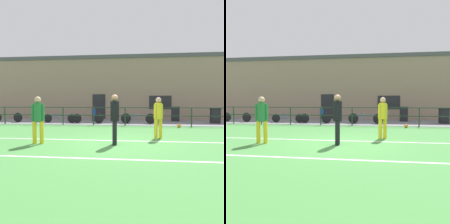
% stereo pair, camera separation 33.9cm
% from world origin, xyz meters
% --- Properties ---
extents(ground, '(60.00, 44.00, 0.04)m').
position_xyz_m(ground, '(0.00, 0.00, -0.02)').
color(ground, '#478C42').
extents(field_line_touchline, '(36.00, 0.11, 0.00)m').
position_xyz_m(field_line_touchline, '(0.00, 0.63, 0.00)').
color(field_line_touchline, white).
rests_on(field_line_touchline, ground).
extents(field_line_hash, '(36.00, 0.11, 0.00)m').
position_xyz_m(field_line_hash, '(0.00, -2.20, 0.00)').
color(field_line_hash, white).
rests_on(field_line_hash, ground).
extents(pavement_strip, '(48.00, 5.00, 0.02)m').
position_xyz_m(pavement_strip, '(0.00, 8.50, 0.01)').
color(pavement_strip, slate).
rests_on(pavement_strip, ground).
extents(perimeter_fence, '(36.07, 0.07, 1.15)m').
position_xyz_m(perimeter_fence, '(0.00, 6.00, 0.75)').
color(perimeter_fence, '#193823').
rests_on(perimeter_fence, ground).
extents(clubhouse_facade, '(28.00, 2.56, 5.40)m').
position_xyz_m(clubhouse_facade, '(-0.00, 12.20, 2.71)').
color(clubhouse_facade, gray).
rests_on(clubhouse_facade, ground).
extents(player_goalkeeper, '(0.31, 0.49, 1.78)m').
position_xyz_m(player_goalkeeper, '(0.03, -0.16, 1.01)').
color(player_goalkeeper, black).
rests_on(player_goalkeeper, ground).
extents(player_striker, '(0.39, 0.33, 1.70)m').
position_xyz_m(player_striker, '(1.67, 1.38, 0.97)').
color(player_striker, gold).
rests_on(player_striker, ground).
extents(player_winger, '(0.46, 0.30, 1.71)m').
position_xyz_m(player_winger, '(-2.75, -0.33, 0.97)').
color(player_winger, gold).
rests_on(player_winger, ground).
extents(soccer_ball_match, '(0.22, 0.22, 0.22)m').
position_xyz_m(soccer_ball_match, '(3.17, 5.34, 0.11)').
color(soccer_ball_match, orange).
rests_on(soccer_ball_match, ground).
extents(spectator_child, '(0.28, 0.19, 1.09)m').
position_xyz_m(spectator_child, '(-2.49, 8.49, 0.64)').
color(spectator_child, '#232D4C').
rests_on(spectator_child, pavement_strip).
extents(bicycle_parked_0, '(2.25, 0.04, 0.76)m').
position_xyz_m(bicycle_parked_0, '(-8.56, 7.20, 0.37)').
color(bicycle_parked_0, black).
rests_on(bicycle_parked_0, pavement_strip).
extents(bicycle_parked_1, '(2.32, 0.04, 0.77)m').
position_xyz_m(bicycle_parked_1, '(0.79, 7.20, 0.38)').
color(bicycle_parked_1, black).
rests_on(bicycle_parked_1, pavement_strip).
extents(bicycle_parked_2, '(2.17, 0.04, 0.74)m').
position_xyz_m(bicycle_parked_2, '(-2.63, 7.12, 0.35)').
color(bicycle_parked_2, black).
rests_on(bicycle_parked_2, pavement_strip).
extents(bicycle_parked_3, '(2.34, 0.04, 0.71)m').
position_xyz_m(bicycle_parked_3, '(-4.66, 7.20, 0.34)').
color(bicycle_parked_3, black).
rests_on(bicycle_parked_3, pavement_strip).
extents(trash_bin_0, '(0.57, 0.48, 1.08)m').
position_xyz_m(trash_bin_0, '(3.54, 9.37, 0.57)').
color(trash_bin_0, black).
rests_on(trash_bin_0, pavement_strip).
extents(trash_bin_1, '(0.61, 0.52, 1.02)m').
position_xyz_m(trash_bin_1, '(6.01, 8.10, 0.53)').
color(trash_bin_1, black).
rests_on(trash_bin_1, pavement_strip).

